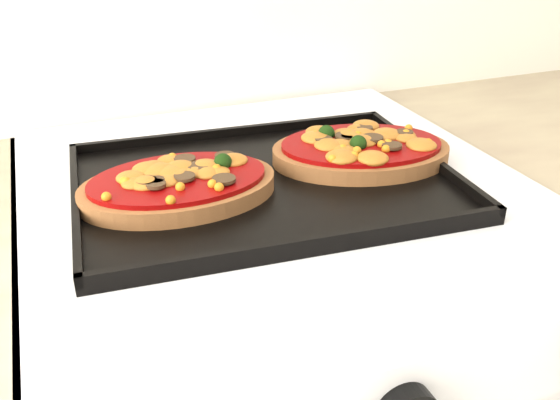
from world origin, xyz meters
name	(u,v)px	position (x,y,z in m)	size (l,w,h in m)	color
control_panel	(409,392)	(-0.01, 1.39, 0.85)	(0.60, 0.02, 0.09)	white
baking_tray	(265,180)	(-0.02, 1.69, 0.92)	(0.43, 0.32, 0.02)	black
pizza_left	(178,183)	(-0.13, 1.69, 0.94)	(0.22, 0.15, 0.03)	brown
pizza_right	(361,149)	(0.11, 1.70, 0.94)	(0.22, 0.15, 0.03)	brown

